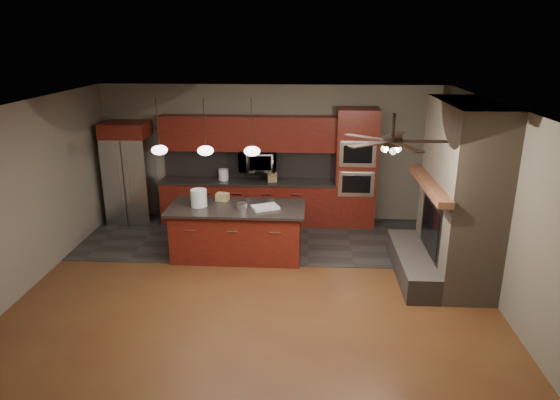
# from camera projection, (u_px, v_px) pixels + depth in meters

# --- Properties ---
(ground) EXTENTS (7.00, 7.00, 0.00)m
(ground) POSITION_uv_depth(u_px,v_px,m) (259.00, 282.00, 7.89)
(ground) COLOR brown
(ground) RESTS_ON ground
(ceiling) EXTENTS (7.00, 6.00, 0.02)m
(ceiling) POSITION_uv_depth(u_px,v_px,m) (256.00, 104.00, 7.01)
(ceiling) COLOR white
(ceiling) RESTS_ON back_wall
(back_wall) EXTENTS (7.00, 0.02, 2.80)m
(back_wall) POSITION_uv_depth(u_px,v_px,m) (272.00, 154.00, 10.30)
(back_wall) COLOR #665F51
(back_wall) RESTS_ON ground
(right_wall) EXTENTS (0.02, 6.00, 2.80)m
(right_wall) POSITION_uv_depth(u_px,v_px,m) (496.00, 202.00, 7.26)
(right_wall) COLOR #665F51
(right_wall) RESTS_ON ground
(left_wall) EXTENTS (0.02, 6.00, 2.80)m
(left_wall) POSITION_uv_depth(u_px,v_px,m) (30.00, 194.00, 7.64)
(left_wall) COLOR #665F51
(left_wall) RESTS_ON ground
(slate_tile_patch) EXTENTS (7.00, 2.40, 0.01)m
(slate_tile_patch) POSITION_uv_depth(u_px,v_px,m) (268.00, 238.00, 9.59)
(slate_tile_patch) COLOR #2D2A28
(slate_tile_patch) RESTS_ON ground
(fireplace_column) EXTENTS (1.30, 2.10, 2.80)m
(fireplace_column) POSITION_uv_depth(u_px,v_px,m) (456.00, 200.00, 7.70)
(fireplace_column) COLOR #776955
(fireplace_column) RESTS_ON ground
(back_cabinetry) EXTENTS (3.59, 0.64, 2.20)m
(back_cabinetry) POSITION_uv_depth(u_px,v_px,m) (248.00, 180.00, 10.24)
(back_cabinetry) COLOR maroon
(back_cabinetry) RESTS_ON ground
(oven_tower) EXTENTS (0.80, 0.63, 2.38)m
(oven_tower) POSITION_uv_depth(u_px,v_px,m) (355.00, 168.00, 9.98)
(oven_tower) COLOR maroon
(oven_tower) RESTS_ON ground
(microwave) EXTENTS (0.73, 0.41, 0.50)m
(microwave) POSITION_uv_depth(u_px,v_px,m) (258.00, 161.00, 10.11)
(microwave) COLOR silver
(microwave) RESTS_ON back_cabinetry
(refrigerator) EXTENTS (0.89, 0.75, 2.09)m
(refrigerator) POSITION_uv_depth(u_px,v_px,m) (130.00, 173.00, 10.20)
(refrigerator) COLOR silver
(refrigerator) RESTS_ON ground
(kitchen_island) EXTENTS (2.35, 1.08, 0.92)m
(kitchen_island) POSITION_uv_depth(u_px,v_px,m) (237.00, 231.00, 8.70)
(kitchen_island) COLOR maroon
(kitchen_island) RESTS_ON ground
(white_bucket) EXTENTS (0.29, 0.29, 0.30)m
(white_bucket) POSITION_uv_depth(u_px,v_px,m) (199.00, 198.00, 8.55)
(white_bucket) COLOR white
(white_bucket) RESTS_ON kitchen_island
(paint_can) EXTENTS (0.22, 0.22, 0.12)m
(paint_can) POSITION_uv_depth(u_px,v_px,m) (242.00, 207.00, 8.38)
(paint_can) COLOR #B7B7BC
(paint_can) RESTS_ON kitchen_island
(paint_tray) EXTENTS (0.52, 0.46, 0.04)m
(paint_tray) POSITION_uv_depth(u_px,v_px,m) (265.00, 207.00, 8.47)
(paint_tray) COLOR silver
(paint_tray) RESTS_ON kitchen_island
(cardboard_box) EXTENTS (0.24, 0.20, 0.14)m
(cardboard_box) POSITION_uv_depth(u_px,v_px,m) (222.00, 197.00, 8.86)
(cardboard_box) COLOR #9F8952
(cardboard_box) RESTS_ON kitchen_island
(counter_bucket) EXTENTS (0.22, 0.22, 0.23)m
(counter_bucket) POSITION_uv_depth(u_px,v_px,m) (223.00, 175.00, 10.18)
(counter_bucket) COLOR white
(counter_bucket) RESTS_ON back_cabinetry
(counter_box) EXTENTS (0.21, 0.18, 0.20)m
(counter_box) POSITION_uv_depth(u_px,v_px,m) (272.00, 177.00, 10.09)
(counter_box) COLOR olive
(counter_box) RESTS_ON back_cabinetry
(pendant_left) EXTENTS (0.26, 0.26, 0.92)m
(pendant_left) POSITION_uv_depth(u_px,v_px,m) (159.00, 150.00, 8.03)
(pendant_left) COLOR black
(pendant_left) RESTS_ON ceiling
(pendant_center) EXTENTS (0.26, 0.26, 0.92)m
(pendant_center) POSITION_uv_depth(u_px,v_px,m) (206.00, 150.00, 7.99)
(pendant_center) COLOR black
(pendant_center) RESTS_ON ceiling
(pendant_right) EXTENTS (0.26, 0.26, 0.92)m
(pendant_right) POSITION_uv_depth(u_px,v_px,m) (252.00, 151.00, 7.95)
(pendant_right) COLOR black
(pendant_right) RESTS_ON ceiling
(ceiling_fan) EXTENTS (1.27, 1.33, 0.41)m
(ceiling_fan) POSITION_uv_depth(u_px,v_px,m) (392.00, 140.00, 6.27)
(ceiling_fan) COLOR black
(ceiling_fan) RESTS_ON ceiling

